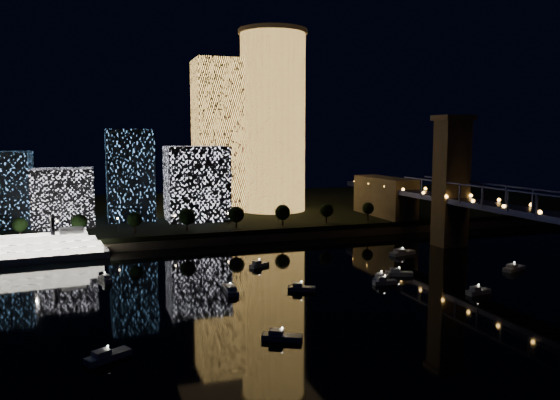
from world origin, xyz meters
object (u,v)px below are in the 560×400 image
Objects in this scene: tower_rectangular at (219,136)px; riverboat at (27,250)px; tower_cylindrical at (273,122)px; truss_bridge at (544,221)px.

riverboat is (-81.49, -70.07, -38.28)m from tower_rectangular.
truss_bridge is at bearing -71.44° from tower_cylindrical.
truss_bridge is (69.80, -138.55, -25.97)m from tower_rectangular.
riverboat is (-151.30, 68.48, -12.30)m from truss_bridge.
riverboat is at bearing -139.31° from tower_rectangular.
tower_rectangular is 1.44× the size of riverboat.
tower_rectangular is at bearing 40.69° from riverboat.
tower_rectangular reaches higher than riverboat.
tower_rectangular is at bearing 116.74° from truss_bridge.
riverboat is (-107.35, -62.36, -45.57)m from tower_cylindrical.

